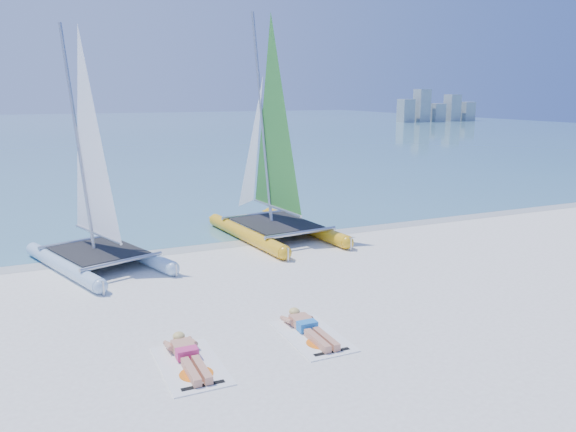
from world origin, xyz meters
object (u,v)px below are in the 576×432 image
sunbather_a (188,355)px  sunbather_b (308,327)px  towel_a (191,365)px  catamaran_blue (92,193)px  towel_b (313,336)px  catamaran_yellow (267,164)px

sunbather_a → sunbather_b: bearing=4.6°
towel_a → sunbather_b: bearing=9.2°
catamaran_blue → sunbather_b: catamaran_blue is taller
sunbather_a → sunbather_b: same height
towel_b → sunbather_a: bearing=-180.0°
sunbather_a → sunbather_b: 2.40m
towel_a → sunbather_a: sunbather_a is taller
sunbather_a → towel_b: 2.40m
sunbather_b → towel_a: bearing=-170.8°
towel_b → sunbather_b: bearing=90.0°
towel_a → towel_b: 2.40m
catamaran_blue → catamaran_yellow: (5.45, 1.28, 0.34)m
sunbather_a → towel_b: (2.39, 0.00, -0.11)m
catamaran_blue → sunbather_b: (3.20, -6.25, -1.82)m
catamaran_blue → towel_a: 6.96m
sunbather_a → sunbather_b: (2.39, 0.19, 0.00)m
catamaran_blue → catamaran_yellow: size_ratio=0.90×
towel_b → sunbather_b: (0.00, 0.19, 0.11)m
sunbather_a → sunbather_b: size_ratio=1.00×
sunbather_a → catamaran_blue: bearing=97.1°
catamaran_yellow → sunbather_b: catamaran_yellow is taller
catamaran_yellow → sunbather_b: size_ratio=4.19×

